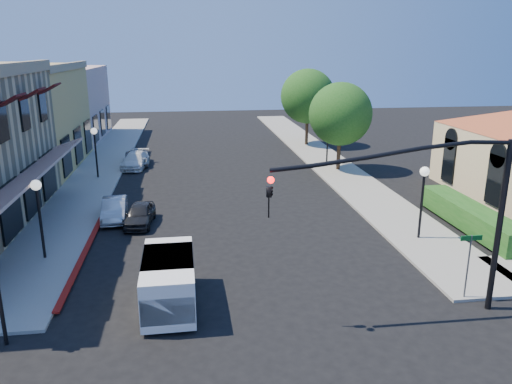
{
  "coord_description": "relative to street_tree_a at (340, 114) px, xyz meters",
  "views": [
    {
      "loc": [
        -2.24,
        -12.9,
        8.81
      ],
      "look_at": [
        0.73,
        8.29,
        2.6
      ],
      "focal_mm": 35.0,
      "sensor_mm": 36.0,
      "label": 1
    }
  ],
  "objects": [
    {
      "name": "ground",
      "position": [
        -8.8,
        -22.0,
        -4.19
      ],
      "size": [
        120.0,
        120.0,
        0.0
      ],
      "primitive_type": "plane",
      "color": "black",
      "rests_on": "ground"
    },
    {
      "name": "sidewalk_left",
      "position": [
        -17.55,
        5.0,
        -4.13
      ],
      "size": [
        3.5,
        50.0,
        0.12
      ],
      "primitive_type": "cube",
      "color": "gray",
      "rests_on": "ground"
    },
    {
      "name": "sidewalk_right",
      "position": [
        -0.05,
        5.0,
        -4.13
      ],
      "size": [
        3.5,
        50.0,
        0.12
      ],
      "primitive_type": "cube",
      "color": "gray",
      "rests_on": "ground"
    },
    {
      "name": "curb_red_strip",
      "position": [
        -15.7,
        -14.0,
        -4.19
      ],
      "size": [
        0.25,
        10.0,
        0.06
      ],
      "primitive_type": "cube",
      "color": "maroon",
      "rests_on": "ground"
    },
    {
      "name": "yellow_stucco_building",
      "position": [
        -24.3,
        4.0,
        -0.39
      ],
      "size": [
        10.0,
        12.0,
        7.6
      ],
      "primitive_type": "cube",
      "color": "tan",
      "rests_on": "ground"
    },
    {
      "name": "pink_stucco_building",
      "position": [
        -24.3,
        16.0,
        -0.69
      ],
      "size": [
        10.0,
        12.0,
        7.0
      ],
      "primitive_type": "cube",
      "color": "#BE9690",
      "rests_on": "ground"
    },
    {
      "name": "hedge",
      "position": [
        2.9,
        -13.0,
        -4.19
      ],
      "size": [
        1.4,
        8.0,
        1.1
      ],
      "primitive_type": "cube",
      "color": "#194F16",
      "rests_on": "ground"
    },
    {
      "name": "street_tree_a",
      "position": [
        0.0,
        0.0,
        0.0
      ],
      "size": [
        4.56,
        4.56,
        6.48
      ],
      "color": "#352215",
      "rests_on": "ground"
    },
    {
      "name": "street_tree_b",
      "position": [
        0.0,
        10.0,
        0.35
      ],
      "size": [
        4.94,
        4.94,
        7.02
      ],
      "color": "#352215",
      "rests_on": "ground"
    },
    {
      "name": "signal_mast_arm",
      "position": [
        -2.94,
        -20.5,
        -0.11
      ],
      "size": [
        8.01,
        0.39,
        6.0
      ],
      "color": "black",
      "rests_on": "ground"
    },
    {
      "name": "street_name_sign",
      "position": [
        -1.3,
        -19.8,
        -2.5
      ],
      "size": [
        0.8,
        0.06,
        2.5
      ],
      "color": "#595B5E",
      "rests_on": "ground"
    },
    {
      "name": "lamppost_left_near",
      "position": [
        -17.3,
        -14.0,
        -1.46
      ],
      "size": [
        0.44,
        0.44,
        3.57
      ],
      "color": "black",
      "rests_on": "ground"
    },
    {
      "name": "lamppost_left_far",
      "position": [
        -17.3,
        0.0,
        -1.46
      ],
      "size": [
        0.44,
        0.44,
        3.57
      ],
      "color": "black",
      "rests_on": "ground"
    },
    {
      "name": "lamppost_right_near",
      "position": [
        -0.3,
        -14.0,
        -1.46
      ],
      "size": [
        0.44,
        0.44,
        3.57
      ],
      "color": "black",
      "rests_on": "ground"
    },
    {
      "name": "lamppost_right_far",
      "position": [
        -0.3,
        2.0,
        -1.46
      ],
      "size": [
        0.44,
        0.44,
        3.57
      ],
      "color": "black",
      "rests_on": "ground"
    },
    {
      "name": "white_van",
      "position": [
        -11.87,
        -18.79,
        -3.15
      ],
      "size": [
        1.83,
        4.08,
        1.8
      ],
      "color": "white",
      "rests_on": "ground"
    },
    {
      "name": "parked_car_a",
      "position": [
        -13.6,
        -10.0,
        -3.64
      ],
      "size": [
        1.61,
        3.37,
        1.11
      ],
      "primitive_type": "imported",
      "rotation": [
        0.0,
        0.0,
        -0.09
      ],
      "color": "black",
      "rests_on": "ground"
    },
    {
      "name": "parked_car_b",
      "position": [
        -15.0,
        -9.0,
        -3.62
      ],
      "size": [
        1.44,
        3.55,
        1.15
      ],
      "primitive_type": "imported",
      "rotation": [
        0.0,
        0.0,
        0.07
      ],
      "color": "#B6B9BC",
      "rests_on": "ground"
    },
    {
      "name": "parked_car_c",
      "position": [
        -15.0,
        3.0,
        -3.61
      ],
      "size": [
        2.14,
        4.23,
        1.18
      ],
      "primitive_type": "imported",
      "rotation": [
        0.0,
        0.0,
        -0.13
      ],
      "color": "white",
      "rests_on": "ground"
    },
    {
      "name": "parked_car_d",
      "position": [
        -15.0,
        4.0,
        -3.66
      ],
      "size": [
        2.05,
        3.99,
        1.08
      ],
      "primitive_type": "imported",
      "rotation": [
        0.0,
        0.0,
        0.07
      ],
      "color": "#929597",
      "rests_on": "ground"
    }
  ]
}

